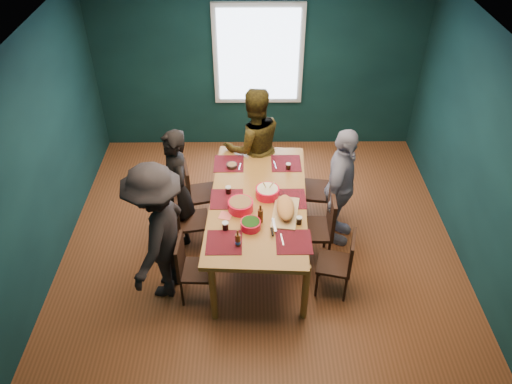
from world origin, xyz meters
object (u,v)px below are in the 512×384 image
chair_left_mid (186,216)px  chair_left_near (189,265)px  bowl_herbs (251,224)px  chair_right_far (326,185)px  person_right (340,188)px  bowl_salad (241,205)px  chair_left_far (196,189)px  chair_right_near (342,260)px  cutting_board (285,209)px  person_near_left (158,233)px  chair_right_mid (321,223)px  dining_table (258,204)px  bowl_dumpling (267,192)px  person_far_left (176,189)px  person_back (254,147)px

chair_left_mid → chair_left_near: 0.81m
chair_left_near → bowl_herbs: 0.82m
chair_right_far → person_right: 0.42m
chair_left_near → bowl_salad: size_ratio=2.90×
chair_left_far → chair_right_near: 2.15m
chair_left_mid → chair_left_near: size_ratio=1.03×
chair_left_near → person_right: (1.78, 0.97, 0.32)m
chair_right_far → cutting_board: size_ratio=1.43×
chair_left_far → person_near_left: size_ratio=0.52×
person_right → cutting_board: person_right is taller
chair_left_far → cutting_board: cutting_board is taller
chair_right_mid → chair_right_far: bearing=79.7°
dining_table → bowl_dumpling: (0.11, 0.06, 0.14)m
chair_left_near → bowl_herbs: bowl_herbs is taller
dining_table → cutting_board: size_ratio=3.26×
dining_table → person_far_left: (-1.00, 0.28, 0.02)m
chair_left_mid → person_far_left: bearing=111.0°
person_right → chair_right_near: bearing=-163.7°
person_near_left → chair_right_near: bearing=101.8°
dining_table → chair_right_near: dining_table is taller
chair_left_mid → person_back: 1.38m
chair_right_mid → chair_right_near: (0.18, -0.52, -0.09)m
bowl_salad → bowl_dumpling: (0.31, 0.25, -0.00)m
chair_left_far → person_far_left: bearing=-131.1°
chair_left_near → bowl_dumpling: bowl_dumpling is taller
chair_left_near → bowl_salad: (0.57, 0.52, 0.42)m
person_far_left → chair_left_near: bearing=-11.9°
chair_right_far → chair_right_mid: (-0.15, -0.73, -0.01)m
chair_right_near → person_near_left: person_near_left is taller
chair_right_near → person_far_left: bearing=168.3°
chair_right_mid → chair_right_near: size_ratio=1.18×
dining_table → person_near_left: person_near_left is taller
chair_right_mid → bowl_dumpling: 0.75m
chair_right_near → person_near_left: bearing=-167.7°
chair_left_far → dining_table: bearing=-50.0°
chair_right_mid → chair_right_near: bearing=-69.4°
chair_right_far → person_back: 1.11m
person_far_left → bowl_salad: size_ratio=5.50×
chair_left_far → chair_left_mid: bearing=-111.2°
dining_table → chair_right_far: bearing=37.0°
person_near_left → bowl_dumpling: (1.20, 0.65, 0.05)m
chair_right_far → bowl_herbs: bearing=-123.3°
chair_left_near → person_right: person_right is taller
chair_right_far → chair_right_mid: chair_right_far is taller
person_right → bowl_dumpling: bearing=124.3°
person_back → bowl_salad: bearing=68.3°
person_near_left → chair_left_near: bearing=83.4°
person_back → chair_right_near: bearing=104.1°
chair_right_far → bowl_salad: bearing=-135.8°
dining_table → chair_left_far: size_ratio=2.53×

